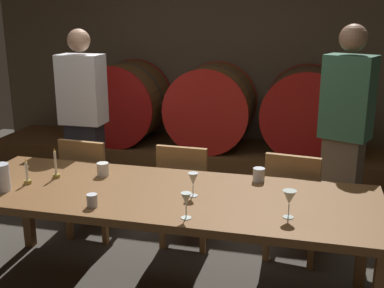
{
  "coord_description": "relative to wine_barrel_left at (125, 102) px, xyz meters",
  "views": [
    {
      "loc": [
        1.06,
        -2.84,
        1.9
      ],
      "look_at": [
        0.22,
        0.52,
        0.91
      ],
      "focal_mm": 44.83,
      "sensor_mm": 36.0,
      "label": 1
    }
  ],
  "objects": [
    {
      "name": "ground_plane",
      "position": [
        1.06,
        -2.38,
        -0.82
      ],
      "size": [
        7.53,
        7.53,
        0.0
      ],
      "primitive_type": "plane",
      "color": "#3F3A33"
    },
    {
      "name": "guest_right",
      "position": [
        2.41,
        -1.25,
        0.1
      ],
      "size": [
        0.44,
        0.37,
        1.78
      ],
      "rotation": [
        0.0,
        0.0,
        2.75
      ],
      "color": "brown",
      "rests_on": "ground"
    },
    {
      "name": "wine_glass_center",
      "position": [
        1.48,
        -2.81,
        0.04
      ],
      "size": [
        0.06,
        0.06,
        0.15
      ],
      "color": "silver",
      "rests_on": "dining_table"
    },
    {
      "name": "wine_glass_left",
      "position": [
        1.44,
        -2.47,
        0.03
      ],
      "size": [
        0.06,
        0.06,
        0.15
      ],
      "color": "white",
      "rests_on": "dining_table"
    },
    {
      "name": "pitcher",
      "position": [
        0.21,
        -2.68,
        0.02
      ],
      "size": [
        0.11,
        0.11,
        0.18
      ],
      "color": "silver",
      "rests_on": "dining_table"
    },
    {
      "name": "candle_left",
      "position": [
        0.3,
        -2.53,
        -0.03
      ],
      "size": [
        0.05,
        0.05,
        0.18
      ],
      "color": "olive",
      "rests_on": "dining_table"
    },
    {
      "name": "back_wall",
      "position": [
        1.06,
        0.55,
        0.46
      ],
      "size": [
        5.79,
        0.24,
        2.57
      ],
      "primitive_type": "cube",
      "color": "brown",
      "rests_on": "ground"
    },
    {
      "name": "cup_center",
      "position": [
        0.9,
        -2.78,
        -0.03
      ],
      "size": [
        0.06,
        0.06,
        0.08
      ],
      "primitive_type": "cylinder",
      "color": "silver",
      "rests_on": "dining_table"
    },
    {
      "name": "chair_right",
      "position": [
        2.05,
        -1.76,
        -0.34
      ],
      "size": [
        0.45,
        0.45,
        0.88
      ],
      "rotation": [
        0.0,
        0.0,
        3.02
      ],
      "color": "olive",
      "rests_on": "ground"
    },
    {
      "name": "chair_center",
      "position": [
        1.2,
        -1.74,
        -0.34
      ],
      "size": [
        0.41,
        0.41,
        0.88
      ],
      "rotation": [
        0.0,
        0.0,
        3.12
      ],
      "color": "olive",
      "rests_on": "ground"
    },
    {
      "name": "cup_right",
      "position": [
        1.81,
        -2.1,
        -0.03
      ],
      "size": [
        0.08,
        0.08,
        0.09
      ],
      "primitive_type": "cylinder",
      "color": "silver",
      "rests_on": "dining_table"
    },
    {
      "name": "guest_left",
      "position": [
        0.18,
        -1.43,
        0.06
      ],
      "size": [
        0.38,
        0.24,
        1.73
      ],
      "rotation": [
        0.0,
        0.0,
        3.14
      ],
      "color": "black",
      "rests_on": "ground"
    },
    {
      "name": "candle_right",
      "position": [
        0.43,
        -2.38,
        -0.01
      ],
      "size": [
        0.05,
        0.05,
        0.22
      ],
      "color": "olive",
      "rests_on": "dining_table"
    },
    {
      "name": "wine_barrel_center",
      "position": [
        1.05,
        0.0,
        0.0
      ],
      "size": [
        0.94,
        0.79,
        0.94
      ],
      "color": "brown",
      "rests_on": "barrel_shelf"
    },
    {
      "name": "chair_left",
      "position": [
        0.38,
        -1.77,
        -0.34
      ],
      "size": [
        0.43,
        0.43,
        0.88
      ],
      "rotation": [
        0.0,
        0.0,
        3.07
      ],
      "color": "olive",
      "rests_on": "ground"
    },
    {
      "name": "wine_glass_right",
      "position": [
        2.05,
        -2.66,
        0.05
      ],
      "size": [
        0.08,
        0.08,
        0.16
      ],
      "color": "silver",
      "rests_on": "dining_table"
    },
    {
      "name": "cup_left",
      "position": [
        0.73,
        -2.25,
        -0.03
      ],
      "size": [
        0.08,
        0.08,
        0.09
      ],
      "primitive_type": "cylinder",
      "color": "white",
      "rests_on": "dining_table"
    },
    {
      "name": "dining_table",
      "position": [
        1.24,
        -2.46,
        -0.13
      ],
      "size": [
        2.75,
        0.93,
        0.75
      ],
      "color": "brown",
      "rests_on": "ground"
    },
    {
      "name": "wine_barrel_right",
      "position": [
        2.09,
        0.0,
        0.0
      ],
      "size": [
        0.94,
        0.79,
        0.94
      ],
      "color": "#513319",
      "rests_on": "barrel_shelf"
    },
    {
      "name": "wine_barrel_left",
      "position": [
        0.0,
        0.0,
        0.0
      ],
      "size": [
        0.94,
        0.79,
        0.94
      ],
      "color": "brown",
      "rests_on": "barrel_shelf"
    },
    {
      "name": "barrel_shelf",
      "position": [
        1.06,
        -0.0,
        -0.64
      ],
      "size": [
        5.21,
        0.9,
        0.36
      ],
      "primitive_type": "cube",
      "color": "brown",
      "rests_on": "ground"
    }
  ]
}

